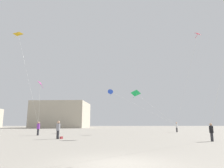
{
  "coord_description": "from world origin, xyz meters",
  "views": [
    {
      "loc": [
        -0.46,
        -8.12,
        1.51
      ],
      "look_at": [
        0.0,
        17.27,
        6.55
      ],
      "focal_mm": 32.29,
      "sensor_mm": 36.0,
      "label": 1
    }
  ],
  "objects_px": {
    "person_in_black": "(211,131)",
    "kite_emerald_delta": "(136,94)",
    "person_in_white": "(177,127)",
    "person_in_purple": "(38,128)",
    "person_in_grey": "(58,129)",
    "kite_magenta_diamond": "(40,83)",
    "kite_cobalt_diamond": "(111,92)",
    "building_centre_hall": "(62,115)",
    "kite_amber_delta": "(19,36)",
    "kite_crimson_diamond": "(198,35)",
    "handbag_beside_flyer": "(61,138)"
  },
  "relations": [
    {
      "from": "person_in_black",
      "to": "kite_emerald_delta",
      "type": "distance_m",
      "value": 15.76
    },
    {
      "from": "person_in_white",
      "to": "person_in_purple",
      "type": "xyz_separation_m",
      "value": [
        -22.11,
        -10.16,
        -0.01
      ]
    },
    {
      "from": "person_in_grey",
      "to": "kite_magenta_diamond",
      "type": "xyz_separation_m",
      "value": [
        -4.2,
        5.9,
        6.0
      ]
    },
    {
      "from": "person_in_grey",
      "to": "kite_cobalt_diamond",
      "type": "bearing_deg",
      "value": 76.47
    },
    {
      "from": "building_centre_hall",
      "to": "person_in_white",
      "type": "bearing_deg",
      "value": -54.29
    },
    {
      "from": "kite_amber_delta",
      "to": "building_centre_hall",
      "type": "bearing_deg",
      "value": 95.35
    },
    {
      "from": "kite_cobalt_diamond",
      "to": "building_centre_hall",
      "type": "xyz_separation_m",
      "value": [
        -19.09,
        43.64,
        -2.5
      ]
    },
    {
      "from": "person_in_grey",
      "to": "person_in_purple",
      "type": "xyz_separation_m",
      "value": [
        -4.23,
        6.47,
        -0.0
      ]
    },
    {
      "from": "person_in_white",
      "to": "kite_crimson_diamond",
      "type": "bearing_deg",
      "value": 86.41
    },
    {
      "from": "person_in_grey",
      "to": "building_centre_hall",
      "type": "height_order",
      "value": "building_centre_hall"
    },
    {
      "from": "kite_crimson_diamond",
      "to": "kite_emerald_delta",
      "type": "bearing_deg",
      "value": 163.14
    },
    {
      "from": "person_in_white",
      "to": "kite_amber_delta",
      "type": "xyz_separation_m",
      "value": [
        -26.3,
        -9.37,
        13.47
      ]
    },
    {
      "from": "person_in_white",
      "to": "handbag_beside_flyer",
      "type": "relative_size",
      "value": 5.69
    },
    {
      "from": "kite_amber_delta",
      "to": "building_centre_hall",
      "type": "height_order",
      "value": "kite_amber_delta"
    },
    {
      "from": "person_in_white",
      "to": "building_centre_hall",
      "type": "bearing_deg",
      "value": -66.73
    },
    {
      "from": "person_in_purple",
      "to": "kite_cobalt_diamond",
      "type": "bearing_deg",
      "value": 28.87
    },
    {
      "from": "person_in_grey",
      "to": "kite_magenta_diamond",
      "type": "relative_size",
      "value": 0.3
    },
    {
      "from": "person_in_white",
      "to": "kite_crimson_diamond",
      "type": "height_order",
      "value": "kite_crimson_diamond"
    },
    {
      "from": "kite_amber_delta",
      "to": "handbag_beside_flyer",
      "type": "bearing_deg",
      "value": -39.24
    },
    {
      "from": "person_in_grey",
      "to": "handbag_beside_flyer",
      "type": "distance_m",
      "value": 0.95
    },
    {
      "from": "person_in_white",
      "to": "person_in_purple",
      "type": "distance_m",
      "value": 24.34
    },
    {
      "from": "person_in_purple",
      "to": "kite_amber_delta",
      "type": "relative_size",
      "value": 0.13
    },
    {
      "from": "person_in_white",
      "to": "handbag_beside_flyer",
      "type": "height_order",
      "value": "person_in_white"
    },
    {
      "from": "person_in_grey",
      "to": "handbag_beside_flyer",
      "type": "xyz_separation_m",
      "value": [
        0.35,
        0.1,
        -0.88
      ]
    },
    {
      "from": "kite_emerald_delta",
      "to": "kite_amber_delta",
      "type": "distance_m",
      "value": 20.23
    },
    {
      "from": "kite_crimson_diamond",
      "to": "kite_cobalt_diamond",
      "type": "bearing_deg",
      "value": 147.91
    },
    {
      "from": "kite_emerald_delta",
      "to": "kite_cobalt_diamond",
      "type": "height_order",
      "value": "kite_cobalt_diamond"
    },
    {
      "from": "kite_crimson_diamond",
      "to": "building_centre_hall",
      "type": "distance_m",
      "value": 62.32
    },
    {
      "from": "building_centre_hall",
      "to": "handbag_beside_flyer",
      "type": "xyz_separation_m",
      "value": [
        13.71,
        -60.0,
        -4.86
      ]
    },
    {
      "from": "person_in_grey",
      "to": "building_centre_hall",
      "type": "bearing_deg",
      "value": 108.19
    },
    {
      "from": "kite_emerald_delta",
      "to": "building_centre_hall",
      "type": "relative_size",
      "value": 0.43
    },
    {
      "from": "person_in_purple",
      "to": "handbag_beside_flyer",
      "type": "distance_m",
      "value": 7.89
    },
    {
      "from": "person_in_purple",
      "to": "person_in_white",
      "type": "bearing_deg",
      "value": 8.43
    },
    {
      "from": "kite_emerald_delta",
      "to": "handbag_beside_flyer",
      "type": "distance_m",
      "value": 15.55
    },
    {
      "from": "kite_crimson_diamond",
      "to": "handbag_beside_flyer",
      "type": "bearing_deg",
      "value": -157.34
    },
    {
      "from": "person_in_grey",
      "to": "kite_cobalt_diamond",
      "type": "height_order",
      "value": "kite_cobalt_diamond"
    },
    {
      "from": "person_in_black",
      "to": "kite_amber_delta",
      "type": "relative_size",
      "value": 0.11
    },
    {
      "from": "person_in_grey",
      "to": "person_in_black",
      "type": "bearing_deg",
      "value": -7.01
    },
    {
      "from": "person_in_grey",
      "to": "person_in_purple",
      "type": "bearing_deg",
      "value": 128.82
    },
    {
      "from": "person_in_black",
      "to": "kite_emerald_delta",
      "type": "xyz_separation_m",
      "value": [
        -4.58,
        14.08,
        5.41
      ]
    },
    {
      "from": "person_in_white",
      "to": "kite_magenta_diamond",
      "type": "height_order",
      "value": "kite_magenta_diamond"
    },
    {
      "from": "kite_magenta_diamond",
      "to": "handbag_beside_flyer",
      "type": "bearing_deg",
      "value": -51.88
    },
    {
      "from": "person_in_purple",
      "to": "kite_magenta_diamond",
      "type": "bearing_deg",
      "value": -104.08
    },
    {
      "from": "kite_crimson_diamond",
      "to": "kite_magenta_diamond",
      "type": "relative_size",
      "value": 2.37
    },
    {
      "from": "kite_emerald_delta",
      "to": "building_centre_hall",
      "type": "xyz_separation_m",
      "value": [
        -23.09,
        49.23,
        -1.29
      ]
    },
    {
      "from": "building_centre_hall",
      "to": "handbag_beside_flyer",
      "type": "height_order",
      "value": "building_centre_hall"
    },
    {
      "from": "person_in_white",
      "to": "kite_amber_delta",
      "type": "relative_size",
      "value": 0.13
    },
    {
      "from": "person_in_purple",
      "to": "person_in_black",
      "type": "distance_m",
      "value": 20.91
    },
    {
      "from": "kite_amber_delta",
      "to": "kite_cobalt_diamond",
      "type": "distance_m",
      "value": 18.26
    },
    {
      "from": "kite_magenta_diamond",
      "to": "person_in_purple",
      "type": "bearing_deg",
      "value": 92.17
    }
  ]
}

